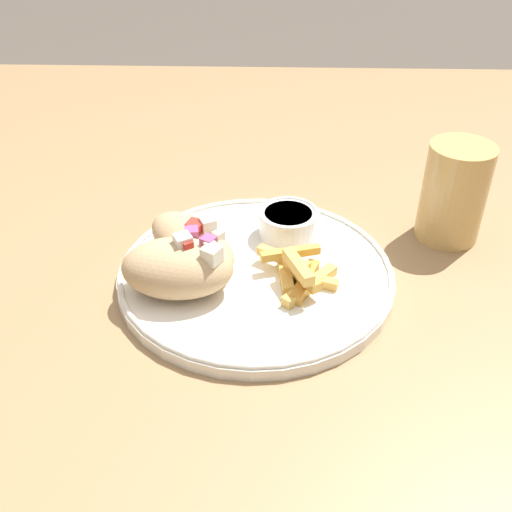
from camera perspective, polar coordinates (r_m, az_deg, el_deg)
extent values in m
cube|color=#9E7A51|center=(0.73, -1.32, -1.92)|extent=(1.46, 1.46, 0.04)
cylinder|color=white|center=(0.69, 0.00, -1.82)|extent=(0.32, 0.32, 0.01)
torus|color=white|center=(0.69, 0.00, -1.22)|extent=(0.31, 0.31, 0.01)
ellipsoid|color=tan|center=(0.64, -7.48, -1.14)|extent=(0.12, 0.08, 0.06)
cube|color=red|center=(0.62, -6.58, 1.02)|extent=(0.01, 0.01, 0.01)
cube|color=#A34C84|center=(0.63, -4.54, 1.25)|extent=(0.02, 0.02, 0.01)
cube|color=white|center=(0.63, -6.97, 1.31)|extent=(0.02, 0.02, 0.02)
cube|color=#B7D693|center=(0.62, -4.32, 0.83)|extent=(0.02, 0.02, 0.01)
cube|color=silver|center=(0.62, -4.23, 0.12)|extent=(0.02, 0.02, 0.02)
ellipsoid|color=tan|center=(0.69, -6.15, 1.29)|extent=(0.14, 0.14, 0.05)
cube|color=#A34C84|center=(0.66, -6.14, 2.06)|extent=(0.02, 0.02, 0.01)
cube|color=white|center=(0.67, -3.61, 1.95)|extent=(0.02, 0.02, 0.01)
cube|color=silver|center=(0.67, -4.59, 2.99)|extent=(0.02, 0.02, 0.02)
cube|color=red|center=(0.67, -5.79, 2.61)|extent=(0.02, 0.02, 0.02)
cube|color=#E5B251|center=(0.67, 2.83, -1.87)|extent=(0.02, 0.06, 0.01)
cube|color=#E5B251|center=(0.66, 5.17, -2.82)|extent=(0.06, 0.07, 0.01)
cube|color=gold|center=(0.66, 4.69, -2.47)|extent=(0.04, 0.07, 0.01)
cube|color=#E5B251|center=(0.67, 5.11, -2.25)|extent=(0.06, 0.03, 0.01)
cube|color=gold|center=(0.68, 3.30, 0.30)|extent=(0.07, 0.03, 0.01)
cube|color=#E5B251|center=(0.64, 4.03, -1.01)|extent=(0.03, 0.06, 0.01)
cube|color=gold|center=(0.65, 4.38, -1.82)|extent=(0.04, 0.05, 0.01)
cube|color=#E5B251|center=(0.68, 2.63, -0.22)|extent=(0.06, 0.04, 0.01)
cylinder|color=white|center=(0.74, 3.06, 3.03)|extent=(0.07, 0.07, 0.03)
cylinder|color=beige|center=(0.73, 3.09, 3.94)|extent=(0.06, 0.06, 0.01)
torus|color=white|center=(0.73, 3.10, 4.14)|extent=(0.07, 0.07, 0.00)
cylinder|color=tan|center=(0.78, 18.34, 5.74)|extent=(0.08, 0.08, 0.12)
cylinder|color=silver|center=(0.79, 18.09, 4.56)|extent=(0.07, 0.07, 0.07)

